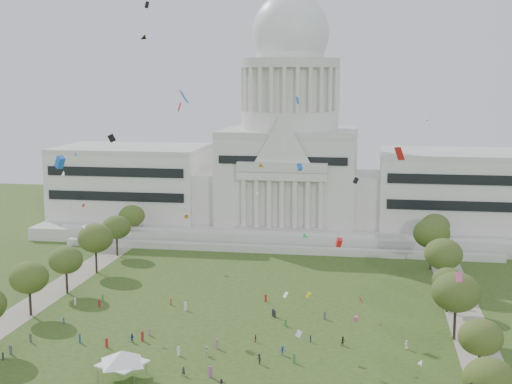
% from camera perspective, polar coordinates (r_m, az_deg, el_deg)
% --- Properties ---
extents(ground, '(400.00, 400.00, 0.00)m').
position_cam_1_polar(ground, '(134.33, -3.22, -13.20)').
color(ground, '#324918').
rests_on(ground, ground).
extents(capitol, '(160.00, 64.50, 91.30)m').
position_cam_1_polar(capitol, '(238.18, 2.69, 2.15)').
color(capitol, '#B7B4AB').
rests_on(capitol, ground).
extents(path_left, '(8.00, 160.00, 0.04)m').
position_cam_1_polar(path_left, '(176.52, -16.56, -8.07)').
color(path_left, gray).
rests_on(path_left, ground).
extents(path_right, '(8.00, 160.00, 0.04)m').
position_cam_1_polar(path_right, '(160.89, 16.45, -9.75)').
color(path_right, gray).
rests_on(path_right, ground).
extents(row_tree_r_0, '(7.67, 7.67, 10.91)m').
position_cam_1_polar(row_tree_r_0, '(111.80, 18.17, -14.08)').
color(row_tree_r_0, black).
rests_on(row_tree_r_0, ground).
extents(row_tree_r_1, '(7.58, 7.58, 10.78)m').
position_cam_1_polar(row_tree_r_1, '(128.45, 17.53, -11.03)').
color(row_tree_r_1, black).
rests_on(row_tree_r_1, ground).
extents(row_tree_l_2, '(8.42, 8.42, 11.97)m').
position_cam_1_polar(row_tree_l_2, '(162.03, -17.70, -6.53)').
color(row_tree_l_2, black).
rests_on(row_tree_l_2, ground).
extents(row_tree_r_2, '(9.55, 9.55, 13.58)m').
position_cam_1_polar(row_tree_r_2, '(145.64, 15.71, -7.72)').
color(row_tree_r_2, black).
rests_on(row_tree_r_2, ground).
extents(row_tree_l_3, '(8.12, 8.12, 11.55)m').
position_cam_1_polar(row_tree_l_3, '(176.13, -14.97, -5.27)').
color(row_tree_l_3, black).
rests_on(row_tree_l_3, ground).
extents(row_tree_r_3, '(7.01, 7.01, 9.98)m').
position_cam_1_polar(row_tree_r_3, '(162.66, 15.11, -6.88)').
color(row_tree_r_3, black).
rests_on(row_tree_r_3, ground).
extents(row_tree_l_4, '(9.29, 9.29, 13.21)m').
position_cam_1_polar(row_tree_l_4, '(192.37, -12.72, -3.62)').
color(row_tree_l_4, black).
rests_on(row_tree_l_4, ground).
extents(row_tree_r_4, '(9.19, 9.19, 13.06)m').
position_cam_1_polar(row_tree_r_4, '(177.12, 14.77, -4.82)').
color(row_tree_r_4, black).
rests_on(row_tree_r_4, ground).
extents(row_tree_l_5, '(8.33, 8.33, 11.85)m').
position_cam_1_polar(row_tree_l_5, '(209.89, -11.10, -2.79)').
color(row_tree_l_5, black).
rests_on(row_tree_l_5, ground).
extents(row_tree_r_5, '(9.82, 9.82, 13.96)m').
position_cam_1_polar(row_tree_r_5, '(196.44, 13.87, -3.24)').
color(row_tree_r_5, black).
rests_on(row_tree_r_5, ground).
extents(row_tree_l_6, '(8.19, 8.19, 11.64)m').
position_cam_1_polar(row_tree_l_6, '(227.18, -9.90, -1.89)').
color(row_tree_l_6, black).
rests_on(row_tree_l_6, ground).
extents(row_tree_r_6, '(8.42, 8.42, 11.97)m').
position_cam_1_polar(row_tree_r_6, '(214.43, 14.15, -2.62)').
color(row_tree_r_6, black).
rests_on(row_tree_r_6, ground).
extents(event_tent, '(12.27, 12.27, 5.31)m').
position_cam_1_polar(event_tent, '(126.25, -10.66, -12.83)').
color(event_tent, '#4C4C4C').
rests_on(event_tent, ground).
extents(person_0, '(0.88, 1.03, 1.78)m').
position_cam_1_polar(person_0, '(141.18, 11.95, -11.87)').
color(person_0, silver).
rests_on(person_0, ground).
extents(person_2, '(1.06, 0.90, 1.86)m').
position_cam_1_polar(person_2, '(140.86, 6.99, -11.77)').
color(person_2, '#26262B').
rests_on(person_2, ground).
extents(person_3, '(1.29, 1.39, 1.95)m').
position_cam_1_polar(person_3, '(131.64, 0.25, -13.21)').
color(person_3, '#26262B').
rests_on(person_3, ground).
extents(person_4, '(0.83, 1.05, 1.57)m').
position_cam_1_polar(person_4, '(141.90, -0.05, -11.60)').
color(person_4, '#B21E1E').
rests_on(person_4, ground).
extents(person_5, '(1.30, 1.98, 1.98)m').
position_cam_1_polar(person_5, '(135.47, -3.96, -12.56)').
color(person_5, silver).
rests_on(person_5, ground).
extents(person_7, '(0.74, 0.71, 1.64)m').
position_cam_1_polar(person_7, '(127.61, -5.83, -14.07)').
color(person_7, '#26262B').
rests_on(person_7, ground).
extents(person_8, '(0.86, 0.53, 1.76)m').
position_cam_1_polar(person_8, '(143.72, -9.90, -11.43)').
color(person_8, navy).
rests_on(person_8, ground).
extents(person_9, '(1.27, 1.07, 1.76)m').
position_cam_1_polar(person_9, '(135.66, 2.13, -12.56)').
color(person_9, navy).
rests_on(person_9, ground).
extents(person_10, '(0.75, 0.97, 1.46)m').
position_cam_1_polar(person_10, '(142.10, 4.39, -11.62)').
color(person_10, navy).
rests_on(person_10, ground).
extents(person_11, '(1.45, 0.59, 1.56)m').
position_cam_1_polar(person_11, '(122.67, -2.78, -15.04)').
color(person_11, '#4C4C51').
rests_on(person_11, ground).
extents(distant_crowd, '(57.27, 43.35, 1.95)m').
position_cam_1_polar(distant_crowd, '(148.45, -7.25, -10.69)').
color(distant_crowd, '#4C4C51').
rests_on(distant_crowd, ground).
extents(kite_swarm, '(89.14, 102.80, 64.39)m').
position_cam_1_polar(kite_swarm, '(133.64, -2.86, -0.50)').
color(kite_swarm, white).
rests_on(kite_swarm, ground).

